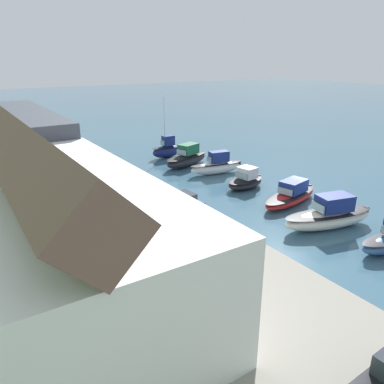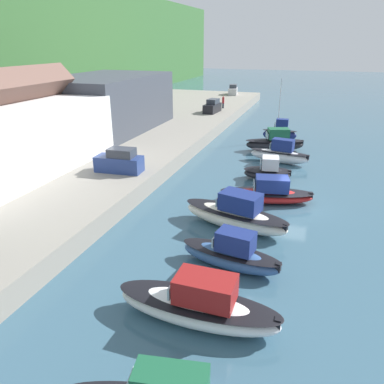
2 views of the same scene
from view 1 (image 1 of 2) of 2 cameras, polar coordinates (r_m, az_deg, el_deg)
name	(u,v)px [view 1 (image 1 of 2)]	position (r m, az deg, el deg)	size (l,w,h in m)	color
ground_plane	(306,198)	(38.37, 16.98, -0.94)	(320.00, 320.00, 0.00)	#385B70
quay_promenade	(63,257)	(26.17, -19.01, -9.32)	(119.05, 22.46, 1.58)	gray
harbor_clubhouse	(37,235)	(20.19, -22.49, -6.10)	(20.35, 11.39, 8.88)	white
moored_boat_4	(329,216)	(32.17, 20.18, -3.43)	(4.24, 8.36, 2.75)	white
moored_boat_5	(291,195)	(36.54, 14.86, -0.47)	(3.88, 8.02, 2.20)	red
moored_boat_6	(246,181)	(39.78, 8.17, 1.72)	(3.06, 4.84, 2.25)	black
moored_boat_7	(217,166)	(44.32, 3.78, 4.03)	(2.73, 6.78, 2.70)	white
moored_boat_8	(187,158)	(47.56, -0.76, 5.22)	(4.31, 7.46, 2.78)	black
moored_boat_9	(167,149)	(51.77, -3.80, 6.53)	(1.59, 4.57, 8.14)	navy
parked_car_1	(176,211)	(27.28, -2.48, -2.97)	(2.09, 4.31, 2.16)	navy
parked_car_2	(15,117)	(78.46, -25.39, 10.28)	(4.42, 2.40, 2.16)	#B7B7BC
parked_car_3	(57,137)	(56.16, -19.89, 7.86)	(4.34, 2.16, 2.16)	black
person_on_quay	(53,130)	(60.68, -20.38, 8.81)	(0.40, 0.40, 2.14)	#232838
dog_on_quay	(134,207)	(29.59, -8.88, -2.28)	(0.86, 0.60, 0.68)	brown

